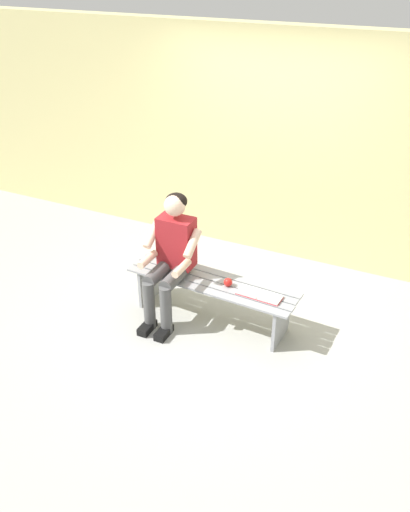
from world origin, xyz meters
TOP-DOWN VIEW (x-y plane):
  - ground_plane at (1.00, 1.00)m, footprint 10.00×7.00m
  - brick_wall at (0.50, -1.64)m, footprint 9.50×0.24m
  - bench_near at (0.00, 0.00)m, footprint 1.68×0.50m
  - person_seated at (0.38, 0.10)m, footprint 0.50×0.69m
  - apple at (-0.17, 0.01)m, footprint 0.08×0.08m
  - book_open at (-0.49, 0.04)m, footprint 0.42×0.18m

SIDE VIEW (x-z plane):
  - ground_plane at x=1.00m, z-range -0.04..0.00m
  - bench_near at x=0.00m, z-range 0.11..0.55m
  - book_open at x=-0.49m, z-range 0.43..0.46m
  - apple at x=-0.17m, z-range 0.44..0.52m
  - person_seated at x=0.38m, z-range 0.06..1.30m
  - brick_wall at x=0.50m, z-range 0.00..2.51m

